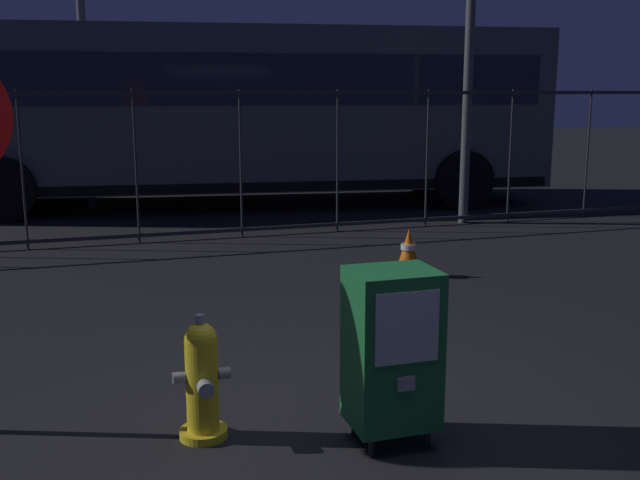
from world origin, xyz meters
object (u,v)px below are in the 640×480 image
Objects in this scene: newspaper_box_primary at (392,348)px; bus_near at (238,106)px; fire_hydrant at (202,380)px; traffic_cone at (408,253)px; bus_far at (17,103)px.

newspaper_box_primary is 9.44m from bus_near.
fire_hydrant reaches higher than traffic_cone.
bus_far reaches higher than traffic_cone.
traffic_cone is at bearing 49.48° from fire_hydrant.
traffic_cone is 11.44m from bus_far.
bus_far is at bearing 97.82° from fire_hydrant.
fire_hydrant is at bearing -95.07° from bus_near.
bus_near reaches higher than fire_hydrant.
bus_near reaches higher than newspaper_box_primary.
bus_near is 6.06m from bus_far.
bus_near is (2.04, 8.93, 1.36)m from fire_hydrant.
bus_near is at bearing 96.74° from traffic_cone.
bus_far is (-2.88, 13.95, 1.14)m from newspaper_box_primary.
newspaper_box_primary reaches higher than traffic_cone.
fire_hydrant is 4.19m from traffic_cone.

